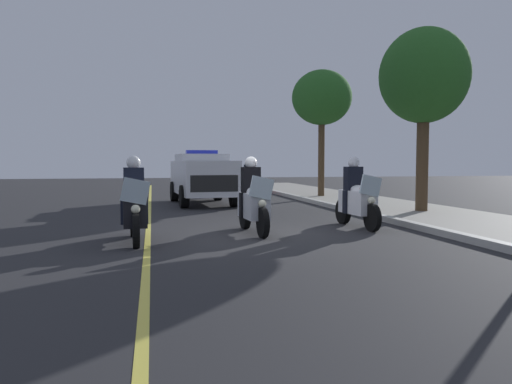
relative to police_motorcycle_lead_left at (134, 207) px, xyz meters
The scene contains 11 objects.
ground_plane 2.82m from the police_motorcycle_lead_left, 98.81° to the left, with size 80.00×80.00×0.00m, color #28282B.
curb_strip 6.53m from the police_motorcycle_lead_left, 93.69° to the left, with size 48.00×0.24×0.15m, color #B7B5AD.
sidewalk_strip 8.42m from the police_motorcycle_lead_left, 92.85° to the left, with size 48.00×3.60×0.10m, color gray.
lane_stripe_center 0.85m from the police_motorcycle_lead_left, 149.32° to the left, with size 48.00×0.12×0.01m, color #E0D14C.
police_motorcycle_lead_left is the anchor object (origin of this frame).
police_motorcycle_lead_right 2.65m from the police_motorcycle_lead_left, 104.87° to the left, with size 2.14×0.61×1.72m.
police_motorcycle_trailing 5.31m from the police_motorcycle_lead_left, 101.36° to the left, with size 2.14×0.61×1.72m.
police_suv 8.91m from the police_motorcycle_lead_left, 165.51° to the left, with size 5.01×2.32×2.05m.
cyclist_background 14.58m from the police_motorcycle_lead_left, 159.94° to the left, with size 1.76×0.33×1.69m.
tree_mid_block 9.78m from the police_motorcycle_lead_left, 112.67° to the left, with size 2.68×2.68×5.54m.
tree_far_back 13.55m from the police_motorcycle_lead_left, 143.75° to the left, with size 2.63×2.63×5.55m.
Camera 1 is at (10.30, -2.35, 1.58)m, focal length 33.94 mm.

